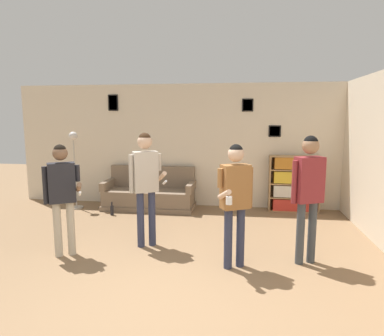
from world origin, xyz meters
The scene contains 10 objects.
ground_plane centered at (0.00, 0.00, 0.00)m, with size 20.00×20.00×0.00m, color #846647.
wall_back centered at (0.00, 4.36, 1.35)m, with size 8.43×0.08×2.70m.
couch centered at (-1.06, 3.95, 0.29)m, with size 1.97×0.80×0.90m.
bookshelf centered at (2.02, 4.14, 0.59)m, with size 1.03×0.30×1.18m.
floor_lamp centered at (-2.65, 3.70, 1.10)m, with size 0.28×0.28×1.67m.
person_player_foreground_left centered at (-1.59, 1.24, 0.98)m, with size 0.59×0.36×1.61m.
person_player_foreground_center centered at (-0.52, 1.77, 1.09)m, with size 0.60×0.39×1.76m.
person_watcher_holding_cup centered at (0.83, 1.19, 1.01)m, with size 0.45×0.55×1.65m.
person_spectator_near_bookshelf centered at (1.80, 1.47, 1.08)m, with size 0.46×0.33×1.75m.
bottle_on_floor centered at (-1.68, 3.30, 0.11)m, with size 0.07×0.07×0.27m.
Camera 1 is at (0.90, -3.16, 1.99)m, focal length 32.00 mm.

